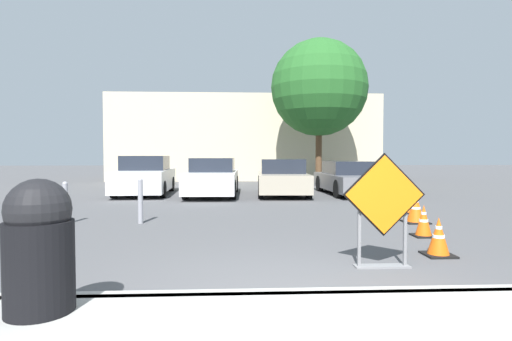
% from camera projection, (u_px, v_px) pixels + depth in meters
% --- Properties ---
extents(ground_plane, '(96.00, 96.00, 0.00)m').
position_uv_depth(ground_plane, '(253.00, 199.00, 14.06)').
color(ground_plane, '#4C4C4F').
extents(curb_lip, '(24.22, 0.20, 0.14)m').
position_uv_depth(curb_lip, '(294.00, 298.00, 4.08)').
color(curb_lip, '#999993').
rests_on(curb_lip, ground_plane).
extents(road_closed_sign, '(1.13, 0.20, 1.56)m').
position_uv_depth(road_closed_sign, '(384.00, 204.00, 5.38)').
color(road_closed_sign, black).
rests_on(road_closed_sign, ground_plane).
extents(traffic_cone_nearest, '(0.43, 0.43, 0.59)m').
position_uv_depth(traffic_cone_nearest, '(439.00, 237.00, 6.06)').
color(traffic_cone_nearest, black).
rests_on(traffic_cone_nearest, ground_plane).
extents(traffic_cone_second, '(0.40, 0.40, 0.60)m').
position_uv_depth(traffic_cone_second, '(424.00, 221.00, 7.50)').
color(traffic_cone_second, black).
rests_on(traffic_cone_second, ground_plane).
extents(traffic_cone_third, '(0.52, 0.52, 0.66)m').
position_uv_depth(traffic_cone_third, '(416.00, 209.00, 9.04)').
color(traffic_cone_third, black).
rests_on(traffic_cone_third, ground_plane).
extents(traffic_cone_fourth, '(0.40, 0.40, 0.78)m').
position_uv_depth(traffic_cone_fourth, '(409.00, 199.00, 10.55)').
color(traffic_cone_fourth, black).
rests_on(traffic_cone_fourth, ground_plane).
extents(parked_car_nearest, '(2.05, 4.43, 1.51)m').
position_uv_depth(parked_car_nearest, '(145.00, 177.00, 15.65)').
color(parked_car_nearest, white).
rests_on(parked_car_nearest, ground_plane).
extents(parked_car_second, '(1.95, 4.66, 1.43)m').
position_uv_depth(parked_car_second, '(213.00, 178.00, 15.24)').
color(parked_car_second, white).
rests_on(parked_car_second, ground_plane).
extents(parked_car_third, '(2.06, 4.16, 1.38)m').
position_uv_depth(parked_car_third, '(283.00, 178.00, 15.36)').
color(parked_car_third, '#A39984').
rests_on(parked_car_third, ground_plane).
extents(parked_car_fourth, '(2.01, 4.57, 1.30)m').
position_uv_depth(parked_car_fourth, '(349.00, 179.00, 15.70)').
color(parked_car_fourth, slate).
rests_on(parked_car_fourth, ground_plane).
extents(trash_bin, '(0.58, 0.58, 1.19)m').
position_uv_depth(trash_bin, '(39.00, 245.00, 3.51)').
color(trash_bin, black).
rests_on(trash_bin, sidewalk_strip).
extents(bollard_nearest, '(0.12, 0.12, 1.02)m').
position_uv_depth(bollard_nearest, '(140.00, 199.00, 8.94)').
color(bollard_nearest, gray).
rests_on(bollard_nearest, ground_plane).
extents(bollard_second, '(0.12, 0.12, 0.95)m').
position_uv_depth(bollard_second, '(65.00, 202.00, 8.86)').
color(bollard_second, gray).
rests_on(bollard_second, ground_plane).
extents(building_facade_backdrop, '(16.43, 5.00, 5.21)m').
position_uv_depth(building_facade_backdrop, '(245.00, 139.00, 25.89)').
color(building_facade_backdrop, beige).
rests_on(building_facade_backdrop, ground_plane).
extents(street_tree_behind_lot, '(4.88, 4.88, 7.40)m').
position_uv_depth(street_tree_behind_lot, '(319.00, 88.00, 20.20)').
color(street_tree_behind_lot, '#513823').
rests_on(street_tree_behind_lot, ground_plane).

